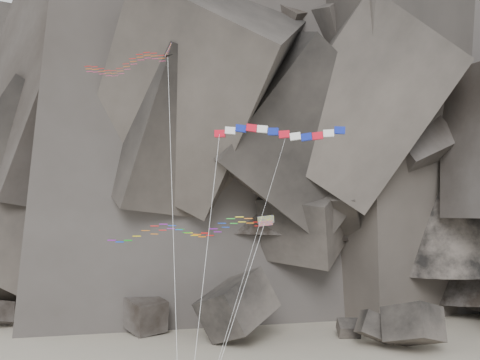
# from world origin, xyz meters

# --- Properties ---
(headland) EXTENTS (110.00, 70.00, 84.00)m
(headland) POSITION_xyz_m (0.00, 70.00, 42.00)
(headland) COLOR #504842
(headland) RESTS_ON ground
(boulder_field) EXTENTS (82.92, 17.81, 10.09)m
(boulder_field) POSITION_xyz_m (12.87, 32.39, 2.51)
(boulder_field) COLOR #47423F
(boulder_field) RESTS_ON ground
(delta_kite) EXTENTS (12.51, 14.84, 31.23)m
(delta_kite) POSITION_xyz_m (-8.97, 3.01, 30.88)
(delta_kite) COLOR red
(delta_kite) RESTS_ON ground
(banner_kite) EXTENTS (10.77, 10.88, 23.53)m
(banner_kite) POSITION_xyz_m (5.06, -1.04, 24.16)
(banner_kite) COLOR red
(banner_kite) RESTS_ON ground
(parafoil_kite) EXTENTS (15.14, 15.68, 16.20)m
(parafoil_kite) POSITION_xyz_m (-3.66, 3.80, 16.35)
(parafoil_kite) COLOR #D4E40C
(parafoil_kite) RESTS_ON ground
(pennant_kite) EXTENTS (6.35, 14.51, 23.26)m
(pennant_kite) POSITION_xyz_m (4.18, -0.03, 19.41)
(pennant_kite) COLOR red
(pennant_kite) RESTS_ON ground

